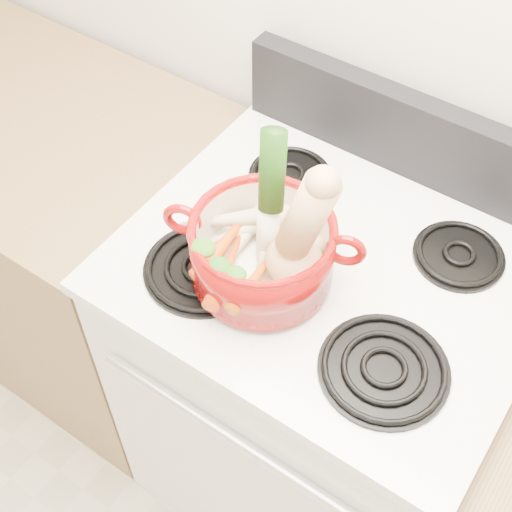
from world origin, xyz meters
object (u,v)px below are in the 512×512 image
Objects in this scene: leek at (268,198)px; dutch_oven at (262,251)px; stove_body at (317,387)px; squash at (308,234)px.

dutch_oven is at bearing -100.53° from leek.
dutch_oven is 0.11m from leek.
dutch_oven reaches higher than stove_body.
stove_body is 0.59m from dutch_oven.
squash is at bearing -92.30° from stove_body.
squash is 0.90× the size of leek.
squash is (-0.00, -0.11, 0.66)m from stove_body.
dutch_oven is 0.89× the size of leek.
stove_body is 0.69m from leek.
leek reaches higher than stove_body.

